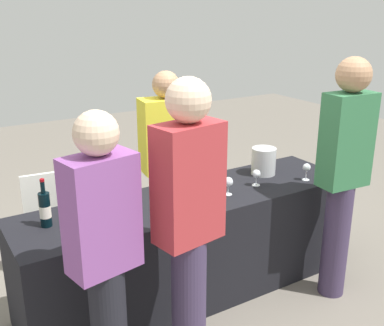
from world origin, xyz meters
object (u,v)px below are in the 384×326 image
at_px(wine_bottle_0, 45,209).
at_px(wine_bottle_3, 211,168).
at_px(wine_bottle_2, 125,191).
at_px(menu_board, 60,222).
at_px(guest_2, 343,169).
at_px(guest_0, 104,252).
at_px(wine_bottle_1, 99,197).
at_px(guest_1, 189,221).
at_px(wine_glass_0, 228,183).
at_px(ice_bucket, 264,161).
at_px(wine_glass_1, 256,175).
at_px(wine_glass_2, 307,168).
at_px(server_pouring, 167,162).

xyz_separation_m(wine_bottle_0, wine_bottle_3, (1.28, 0.10, 0.00)).
distance_m(wine_bottle_2, menu_board, 0.91).
bearing_deg(wine_bottle_2, wine_bottle_0, -178.08).
distance_m(wine_bottle_2, guest_2, 1.51).
distance_m(guest_0, guest_2, 1.79).
height_order(wine_bottle_1, guest_1, guest_1).
bearing_deg(wine_bottle_2, menu_board, 109.22).
height_order(wine_bottle_2, wine_glass_0, wine_bottle_2).
height_order(ice_bucket, guest_2, guest_2).
bearing_deg(wine_glass_1, wine_glass_2, -15.71).
bearing_deg(wine_glass_2, server_pouring, 137.39).
xyz_separation_m(wine_bottle_2, wine_glass_0, (0.71, -0.19, -0.02)).
relative_size(ice_bucket, guest_0, 0.13).
height_order(wine_bottle_0, ice_bucket, wine_bottle_0).
distance_m(wine_bottle_0, wine_bottle_1, 0.35).
height_order(wine_bottle_1, wine_bottle_2, wine_bottle_1).
bearing_deg(menu_board, wine_glass_0, -37.29).
xyz_separation_m(wine_bottle_2, server_pouring, (0.58, 0.48, -0.03)).
distance_m(wine_bottle_3, guest_2, 0.95).
relative_size(guest_1, guest_2, 0.99).
height_order(wine_bottle_0, wine_glass_2, wine_bottle_0).
distance_m(wine_bottle_0, menu_board, 0.93).
distance_m(wine_bottle_2, server_pouring, 0.75).
bearing_deg(ice_bucket, guest_2, -76.22).
xyz_separation_m(wine_bottle_3, guest_1, (-0.70, -0.83, 0.08)).
distance_m(wine_bottle_2, guest_1, 0.76).
distance_m(wine_bottle_1, wine_bottle_3, 0.93).
xyz_separation_m(ice_bucket, guest_1, (-1.16, -0.77, 0.08)).
distance_m(wine_glass_0, guest_1, 0.88).
relative_size(wine_glass_1, menu_board, 0.15).
bearing_deg(wine_bottle_2, guest_1, -86.88).
bearing_deg(wine_bottle_2, wine_bottle_3, 5.93).
distance_m(wine_glass_0, guest_2, 0.80).
bearing_deg(guest_0, wine_bottle_3, 23.17).
bearing_deg(wine_glass_2, guest_0, -166.47).
height_order(wine_glass_0, guest_2, guest_2).
xyz_separation_m(wine_bottle_0, ice_bucket, (1.73, 0.03, -0.01)).
xyz_separation_m(wine_glass_2, ice_bucket, (-0.19, 0.28, 0.01)).
relative_size(wine_glass_2, menu_board, 0.16).
xyz_separation_m(wine_bottle_3, wine_glass_1, (0.25, -0.23, -0.03)).
height_order(wine_glass_2, guest_1, guest_1).
height_order(wine_glass_2, guest_2, guest_2).
bearing_deg(wine_bottle_0, guest_2, -18.23).
xyz_separation_m(wine_bottle_3, wine_glass_2, (0.65, -0.35, -0.02)).
height_order(wine_bottle_2, wine_glass_1, wine_bottle_2).
bearing_deg(wine_glass_1, ice_bucket, 39.05).
xyz_separation_m(wine_bottle_0, wine_glass_2, (1.92, -0.25, -0.02)).
relative_size(wine_bottle_0, guest_0, 0.19).
relative_size(wine_bottle_0, wine_glass_0, 2.34).
relative_size(server_pouring, menu_board, 1.87).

